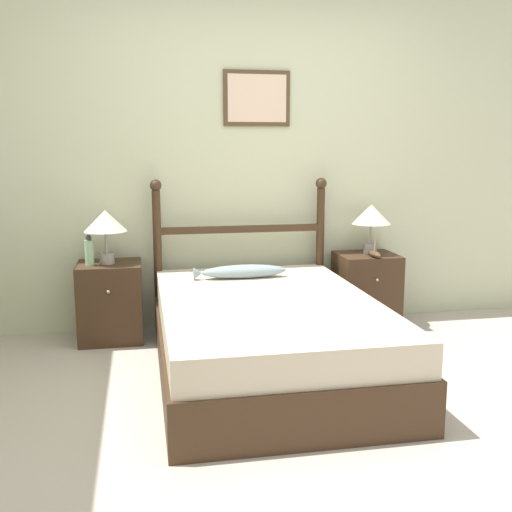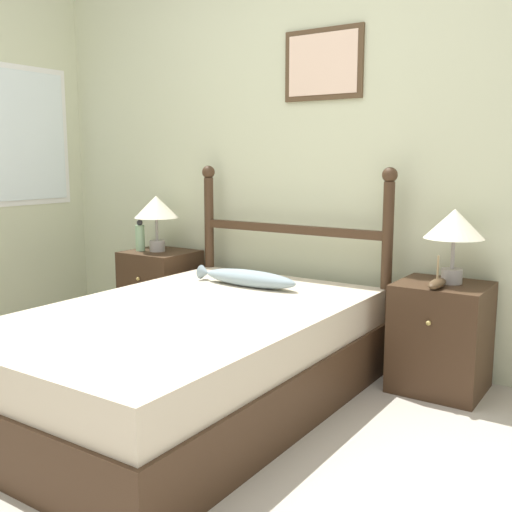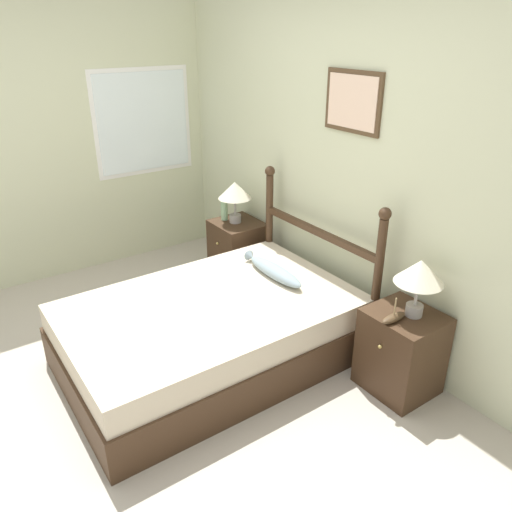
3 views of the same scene
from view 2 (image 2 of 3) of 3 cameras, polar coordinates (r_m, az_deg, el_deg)
ground_plane at (r=2.60m, az=-13.87°, el=-18.20°), size 16.00×16.00×0.00m
wall_back at (r=3.69m, az=5.86°, el=10.62°), size 6.40×0.08×2.55m
bed at (r=2.97m, az=-6.48°, el=-9.52°), size 1.30×1.99×0.47m
headboard at (r=3.64m, az=3.23°, el=0.64°), size 1.33×0.08×1.14m
nightstand_left at (r=4.19m, az=-9.04°, el=-3.34°), size 0.45×0.43×0.56m
nightstand_right at (r=3.24m, az=17.18°, el=-7.37°), size 0.45×0.43×0.56m
table_lamp_left at (r=4.11m, az=-9.48°, el=4.42°), size 0.30×0.30×0.38m
table_lamp_right at (r=3.15m, az=18.37°, el=2.64°), size 0.30×0.30×0.38m
bottle at (r=4.17m, az=-10.98°, el=1.82°), size 0.06×0.06×0.21m
model_boat at (r=3.05m, az=16.87°, el=-2.50°), size 0.06×0.20×0.16m
fish_pillow at (r=3.38m, az=-0.83°, el=-2.11°), size 0.65×0.14×0.09m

